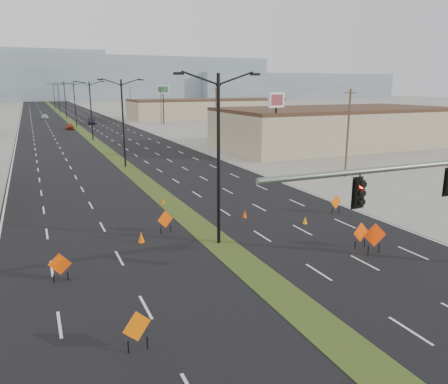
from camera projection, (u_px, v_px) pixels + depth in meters
name	position (u px, v px, depth m)	size (l,w,h in m)	color
ground	(348.00, 349.00, 15.85)	(600.00, 600.00, 0.00)	gray
road_surface	(75.00, 125.00, 104.73)	(25.00, 400.00, 0.02)	black
median_strip	(75.00, 125.00, 104.73)	(2.00, 400.00, 0.04)	#2B3F16
building_se_near	(335.00, 128.00, 68.51)	(36.00, 18.00, 5.50)	tan
building_se_far	(207.00, 109.00, 127.91)	(44.00, 16.00, 5.00)	tan
mesa_center	(106.00, 78.00, 294.83)	(220.00, 50.00, 28.00)	gray
mesa_east	(291.00, 86.00, 341.99)	(160.00, 50.00, 18.00)	gray
streetlight_0	(219.00, 155.00, 25.23)	(5.15, 0.24, 10.02)	black
streetlight_1	(123.00, 120.00, 50.11)	(5.15, 0.24, 10.02)	black
streetlight_2	(91.00, 109.00, 75.00)	(5.15, 0.24, 10.02)	black
streetlight_3	(75.00, 103.00, 99.88)	(5.15, 0.24, 10.02)	black
streetlight_4	(65.00, 99.00, 124.77)	(5.15, 0.24, 10.02)	black
streetlight_5	(59.00, 97.00, 149.65)	(5.15, 0.24, 10.02)	black
streetlight_6	(54.00, 95.00, 174.54)	(5.15, 0.24, 10.02)	black
utility_pole_0	(348.00, 132.00, 44.79)	(1.60, 0.20, 9.00)	#4C3823
utility_pole_1	(216.00, 113.00, 75.90)	(1.60, 0.20, 9.00)	#4C3823
utility_pole_2	(161.00, 105.00, 107.01)	(1.60, 0.20, 9.00)	#4C3823
utility_pole_3	(131.00, 101.00, 138.12)	(1.60, 0.20, 9.00)	#4C3823
car_left	(70.00, 126.00, 94.83)	(1.51, 3.75, 1.28)	#9B2B11
car_mid	(91.00, 121.00, 108.28)	(1.68, 4.80, 1.58)	black
car_far	(45.00, 117.00, 124.00)	(1.85, 4.54, 1.32)	#A4AAAE
construction_sign_0	(60.00, 265.00, 21.12)	(1.09, 0.30, 1.48)	#FF4C05
construction_sign_1	(137.00, 328.00, 15.55)	(1.11, 0.48, 1.58)	#D85B04
construction_sign_2	(165.00, 220.00, 28.12)	(1.10, 0.31, 1.50)	#EB4904
construction_sign_3	(361.00, 233.00, 25.54)	(1.17, 0.21, 1.56)	#FE5405
construction_sign_4	(375.00, 236.00, 24.56)	(1.34, 0.35, 1.82)	#F93905
construction_sign_5	(336.00, 203.00, 32.45)	(1.08, 0.26, 1.46)	#E45D04
cone_0	(141.00, 237.00, 26.54)	(0.41, 0.41, 0.68)	#E75404
cone_1	(245.00, 214.00, 31.54)	(0.34, 0.34, 0.56)	#D93A04
cone_2	(305.00, 220.00, 30.13)	(0.32, 0.32, 0.53)	orange
cone_3	(163.00, 201.00, 35.12)	(0.35, 0.35, 0.59)	#D55004
pole_sign_east_near	(276.00, 106.00, 53.67)	(2.72, 1.34, 8.53)	black
pole_sign_east_far	(163.00, 92.00, 106.85)	(3.01, 1.35, 9.41)	black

